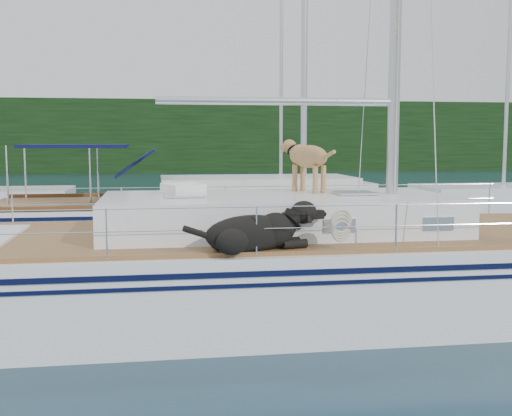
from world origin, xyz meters
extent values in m
plane|color=black|center=(0.00, 0.00, 0.00)|extent=(120.00, 120.00, 0.00)
cube|color=black|center=(0.00, 45.00, 3.00)|extent=(90.00, 3.00, 6.00)
cube|color=#595147|center=(0.00, 46.20, 0.60)|extent=(92.00, 1.00, 1.20)
cube|color=white|center=(0.00, 0.00, 0.50)|extent=(12.00, 3.80, 1.40)
cube|color=olive|center=(0.00, 0.00, 1.23)|extent=(11.52, 3.50, 0.06)
cube|color=white|center=(0.80, 0.00, 1.54)|extent=(5.20, 2.50, 0.55)
cylinder|color=silver|center=(0.80, 0.00, 3.21)|extent=(3.60, 0.12, 0.12)
cylinder|color=silver|center=(0.00, -1.75, 1.82)|extent=(10.56, 0.01, 0.01)
cylinder|color=silver|center=(0.00, 1.75, 1.82)|extent=(10.56, 0.01, 0.01)
cube|color=blue|center=(-0.73, 1.12, 1.29)|extent=(0.86, 0.71, 0.06)
cube|color=white|center=(-0.59, 0.65, 1.88)|extent=(0.73, 0.69, 0.15)
torus|color=beige|center=(1.28, -1.73, 1.62)|extent=(0.41, 0.22, 0.40)
cube|color=white|center=(0.32, 6.51, 0.45)|extent=(11.00, 3.50, 1.30)
cube|color=olive|center=(0.32, 6.51, 1.10)|extent=(10.56, 3.29, 0.06)
cube|color=white|center=(1.52, 6.51, 1.45)|extent=(4.80, 2.30, 0.55)
cube|color=#0F133F|center=(-2.88, 6.51, 2.50)|extent=(2.40, 2.30, 0.08)
cube|color=white|center=(4.00, 16.00, 0.40)|extent=(7.20, 3.00, 1.10)
cylinder|color=silver|center=(4.00, 16.00, 6.00)|extent=(0.14, 0.14, 11.00)
cube|color=white|center=(12.00, 13.00, 0.40)|extent=(6.40, 3.00, 1.10)
cylinder|color=silver|center=(12.00, 13.00, 6.00)|extent=(0.14, 0.14, 11.00)
camera|label=1|loc=(-1.02, -9.45, 2.63)|focal=45.00mm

